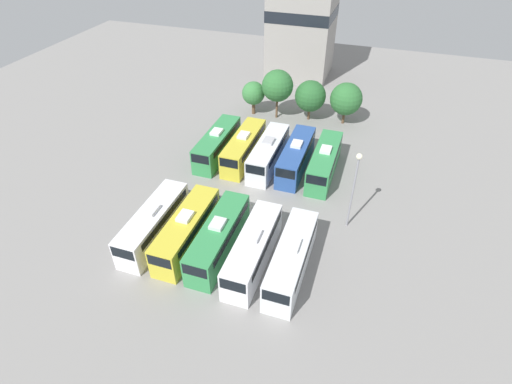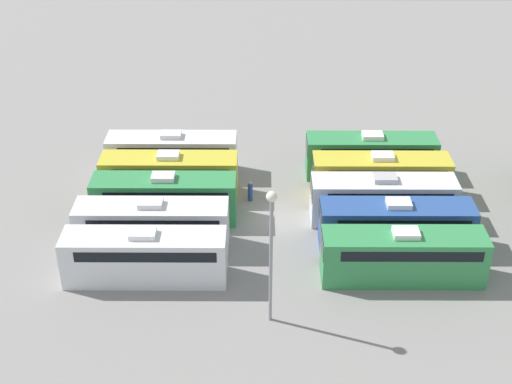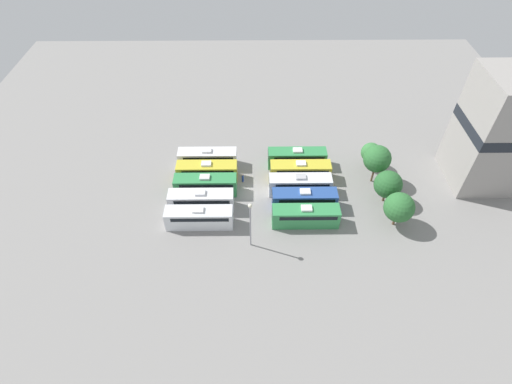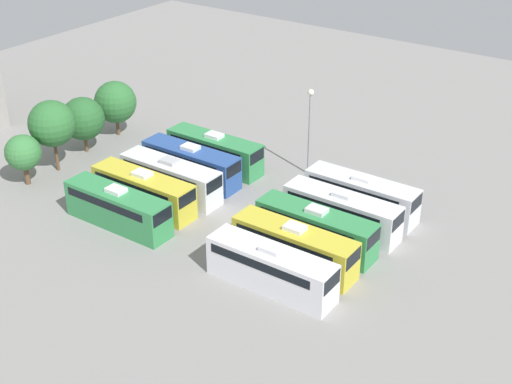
{
  "view_description": "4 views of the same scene",
  "coord_description": "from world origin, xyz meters",
  "px_view_note": "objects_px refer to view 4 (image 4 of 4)",
  "views": [
    {
      "loc": [
        11.56,
        -31.78,
        27.74
      ],
      "look_at": [
        0.95,
        0.02,
        1.62
      ],
      "focal_mm": 28.0,
      "sensor_mm": 36.0,
      "label": 1
    },
    {
      "loc": [
        42.93,
        -0.99,
        27.43
      ],
      "look_at": [
        -0.05,
        -1.21,
        2.25
      ],
      "focal_mm": 50.0,
      "sensor_mm": 36.0,
      "label": 2
    },
    {
      "loc": [
        46.63,
        0.1,
        46.79
      ],
      "look_at": [
        1.76,
        0.53,
        1.84
      ],
      "focal_mm": 28.0,
      "sensor_mm": 36.0,
      "label": 3
    },
    {
      "loc": [
        -42.96,
        -31.62,
        31.32
      ],
      "look_at": [
        0.28,
        -1.51,
        2.94
      ],
      "focal_mm": 50.0,
      "sensor_mm": 36.0,
      "label": 4
    }
  ],
  "objects_px": {
    "tree_0": "(23,153)",
    "bus_6": "(143,190)",
    "tree_1": "(52,124)",
    "bus_1": "(294,246)",
    "bus_9": "(214,151)",
    "bus_2": "(316,228)",
    "tree_2": "(83,119)",
    "bus_4": "(361,194)",
    "bus_8": "(191,163)",
    "bus_7": "(170,177)",
    "light_pole": "(310,118)",
    "tree_3": "(115,102)",
    "bus_5": "(118,207)",
    "worker_person": "(237,230)",
    "bus_0": "(271,267)",
    "bus_3": "(341,211)"
  },
  "relations": [
    {
      "from": "bus_3",
      "to": "tree_3",
      "type": "bearing_deg",
      "value": 82.88
    },
    {
      "from": "bus_0",
      "to": "bus_3",
      "type": "height_order",
      "value": "same"
    },
    {
      "from": "bus_5",
      "to": "tree_0",
      "type": "bearing_deg",
      "value": 87.45
    },
    {
      "from": "bus_1",
      "to": "bus_6",
      "type": "relative_size",
      "value": 1.0
    },
    {
      "from": "bus_7",
      "to": "tree_2",
      "type": "bearing_deg",
      "value": 81.02
    },
    {
      "from": "bus_5",
      "to": "light_pole",
      "type": "bearing_deg",
      "value": -24.83
    },
    {
      "from": "bus_9",
      "to": "bus_2",
      "type": "bearing_deg",
      "value": -113.9
    },
    {
      "from": "tree_0",
      "to": "tree_3",
      "type": "distance_m",
      "value": 13.35
    },
    {
      "from": "bus_5",
      "to": "worker_person",
      "type": "height_order",
      "value": "bus_5"
    },
    {
      "from": "bus_7",
      "to": "tree_2",
      "type": "relative_size",
      "value": 1.73
    },
    {
      "from": "tree_2",
      "to": "bus_4",
      "type": "bearing_deg",
      "value": -80.54
    },
    {
      "from": "tree_0",
      "to": "tree_1",
      "type": "distance_m",
      "value": 4.01
    },
    {
      "from": "bus_7",
      "to": "tree_2",
      "type": "distance_m",
      "value": 13.68
    },
    {
      "from": "bus_6",
      "to": "bus_7",
      "type": "bearing_deg",
      "value": -5.58
    },
    {
      "from": "bus_4",
      "to": "bus_9",
      "type": "bearing_deg",
      "value": 90.5
    },
    {
      "from": "bus_8",
      "to": "tree_0",
      "type": "xyz_separation_m",
      "value": [
        -9.53,
        12.17,
        1.47
      ]
    },
    {
      "from": "bus_2",
      "to": "tree_0",
      "type": "height_order",
      "value": "tree_0"
    },
    {
      "from": "bus_3",
      "to": "bus_5",
      "type": "height_order",
      "value": "same"
    },
    {
      "from": "tree_2",
      "to": "bus_2",
      "type": "bearing_deg",
      "value": -94.38
    },
    {
      "from": "bus_2",
      "to": "bus_3",
      "type": "height_order",
      "value": "same"
    },
    {
      "from": "bus_1",
      "to": "bus_9",
      "type": "relative_size",
      "value": 1.0
    },
    {
      "from": "bus_1",
      "to": "tree_1",
      "type": "distance_m",
      "value": 28.04
    },
    {
      "from": "bus_3",
      "to": "tree_3",
      "type": "relative_size",
      "value": 1.68
    },
    {
      "from": "bus_2",
      "to": "tree_0",
      "type": "xyz_separation_m",
      "value": [
        -6.08,
        27.93,
        1.47
      ]
    },
    {
      "from": "tree_0",
      "to": "bus_8",
      "type": "bearing_deg",
      "value": -51.94
    },
    {
      "from": "tree_0",
      "to": "tree_2",
      "type": "distance_m",
      "value": 8.33
    },
    {
      "from": "bus_1",
      "to": "tree_0",
      "type": "bearing_deg",
      "value": 95.76
    },
    {
      "from": "bus_5",
      "to": "tree_1",
      "type": "relative_size",
      "value": 1.41
    },
    {
      "from": "bus_1",
      "to": "tree_3",
      "type": "distance_m",
      "value": 31.05
    },
    {
      "from": "bus_9",
      "to": "bus_6",
      "type": "bearing_deg",
      "value": 179.5
    },
    {
      "from": "light_pole",
      "to": "tree_3",
      "type": "relative_size",
      "value": 1.44
    },
    {
      "from": "bus_0",
      "to": "bus_5",
      "type": "relative_size",
      "value": 1.0
    },
    {
      "from": "bus_5",
      "to": "tree_3",
      "type": "relative_size",
      "value": 1.68
    },
    {
      "from": "tree_3",
      "to": "bus_3",
      "type": "bearing_deg",
      "value": -97.12
    },
    {
      "from": "bus_8",
      "to": "bus_9",
      "type": "distance_m",
      "value": 3.48
    },
    {
      "from": "bus_9",
      "to": "tree_0",
      "type": "distance_m",
      "value": 17.96
    },
    {
      "from": "bus_3",
      "to": "tree_0",
      "type": "bearing_deg",
      "value": 108.71
    },
    {
      "from": "bus_8",
      "to": "light_pole",
      "type": "xyz_separation_m",
      "value": [
        7.51,
        -8.46,
        4.01
      ]
    },
    {
      "from": "bus_3",
      "to": "tree_2",
      "type": "xyz_separation_m",
      "value": [
        -1.32,
        29.19,
        1.86
      ]
    },
    {
      "from": "bus_4",
      "to": "tree_0",
      "type": "xyz_separation_m",
      "value": [
        -13.14,
        28.33,
        1.47
      ]
    },
    {
      "from": "tree_0",
      "to": "worker_person",
      "type": "bearing_deg",
      "value": -80.86
    },
    {
      "from": "bus_1",
      "to": "tree_2",
      "type": "relative_size",
      "value": 1.73
    },
    {
      "from": "tree_0",
      "to": "tree_2",
      "type": "bearing_deg",
      "value": 5.84
    },
    {
      "from": "bus_2",
      "to": "worker_person",
      "type": "relative_size",
      "value": 6.32
    },
    {
      "from": "bus_5",
      "to": "bus_8",
      "type": "distance_m",
      "value": 10.09
    },
    {
      "from": "bus_0",
      "to": "light_pole",
      "type": "distance_m",
      "value": 19.6
    },
    {
      "from": "tree_3",
      "to": "bus_7",
      "type": "bearing_deg",
      "value": -117.37
    },
    {
      "from": "tree_0",
      "to": "bus_6",
      "type": "bearing_deg",
      "value": -76.71
    },
    {
      "from": "light_pole",
      "to": "bus_3",
      "type": "bearing_deg",
      "value": -133.96
    },
    {
      "from": "worker_person",
      "to": "light_pole",
      "type": "height_order",
      "value": "light_pole"
    }
  ]
}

